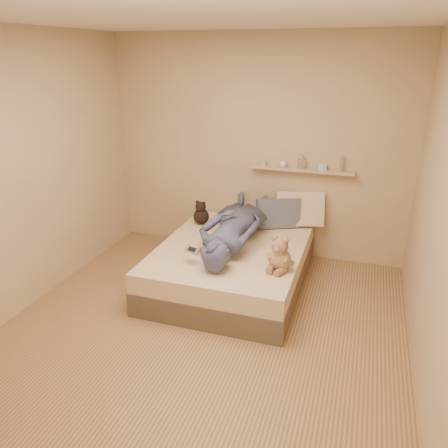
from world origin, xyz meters
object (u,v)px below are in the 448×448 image
(wall_shelf, at_px, (301,170))
(person, at_px, (234,225))
(pillow_grey, at_px, (278,213))
(game_console, at_px, (192,250))
(dark_plush, at_px, (201,214))
(bed, at_px, (232,265))
(teddy_bear, at_px, (280,256))
(pillow_cream, at_px, (300,209))

(wall_shelf, bearing_deg, person, -124.31)
(pillow_grey, bearing_deg, game_console, -115.67)
(pillow_grey, distance_m, person, 0.69)
(dark_plush, bearing_deg, pillow_grey, 12.48)
(dark_plush, distance_m, pillow_grey, 0.91)
(dark_plush, distance_m, person, 0.67)
(dark_plush, xyz_separation_m, pillow_grey, (0.89, 0.20, 0.05))
(bed, xyz_separation_m, person, (-0.01, 0.09, 0.42))
(teddy_bear, distance_m, pillow_grey, 1.11)
(wall_shelf, bearing_deg, pillow_cream, -73.90)
(dark_plush, height_order, pillow_cream, pillow_cream)
(game_console, xyz_separation_m, pillow_cream, (0.81, 1.36, 0.06))
(pillow_grey, height_order, person, person)
(bed, height_order, person, person)
(bed, height_order, wall_shelf, wall_shelf)
(bed, height_order, pillow_cream, pillow_cream)
(person, bearing_deg, dark_plush, -38.21)
(game_console, relative_size, pillow_cream, 0.31)
(dark_plush, relative_size, pillow_grey, 0.58)
(wall_shelf, bearing_deg, bed, -121.18)
(game_console, height_order, pillow_grey, pillow_grey)
(wall_shelf, bearing_deg, dark_plush, -159.19)
(game_console, distance_m, wall_shelf, 1.72)
(pillow_grey, xyz_separation_m, wall_shelf, (0.21, 0.22, 0.48))
(game_console, xyz_separation_m, teddy_bear, (0.83, 0.13, 0.00))
(dark_plush, height_order, person, person)
(dark_plush, bearing_deg, pillow_cream, 16.77)
(bed, distance_m, game_console, 0.69)
(teddy_bear, bearing_deg, pillow_cream, 90.55)
(game_console, relative_size, pillow_grey, 0.35)
(bed, bearing_deg, person, 94.68)
(dark_plush, bearing_deg, person, -36.88)
(bed, relative_size, game_console, 11.00)
(game_console, distance_m, pillow_cream, 1.58)
(pillow_cream, height_order, pillow_grey, pillow_cream)
(teddy_bear, relative_size, person, 0.21)
(bed, height_order, dark_plush, dark_plush)
(game_console, relative_size, wall_shelf, 0.14)
(game_console, relative_size, teddy_bear, 0.50)
(game_console, height_order, person, person)
(dark_plush, height_order, pillow_grey, pillow_grey)
(game_console, height_order, teddy_bear, teddy_bear)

